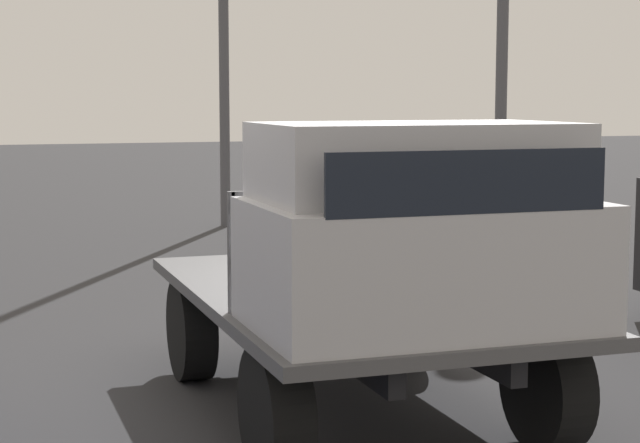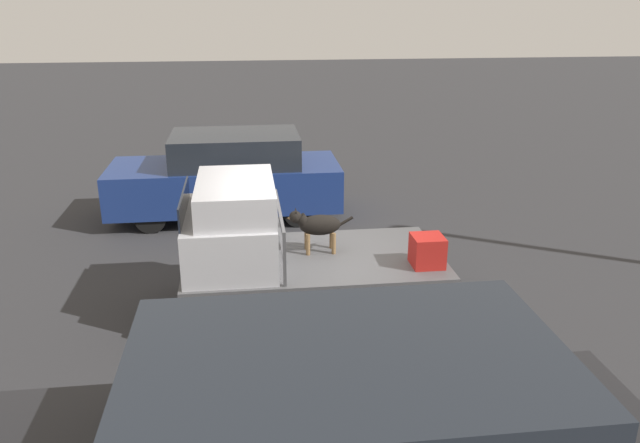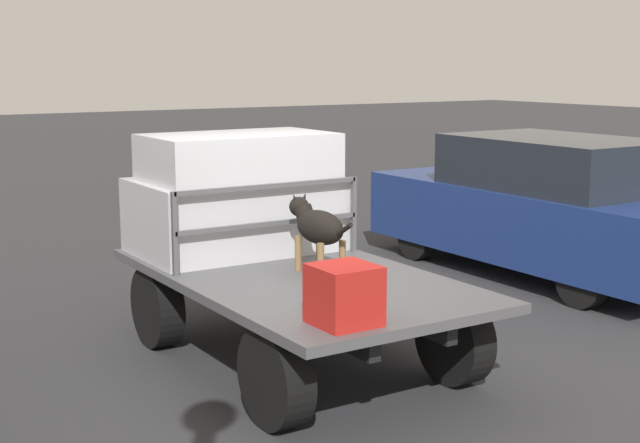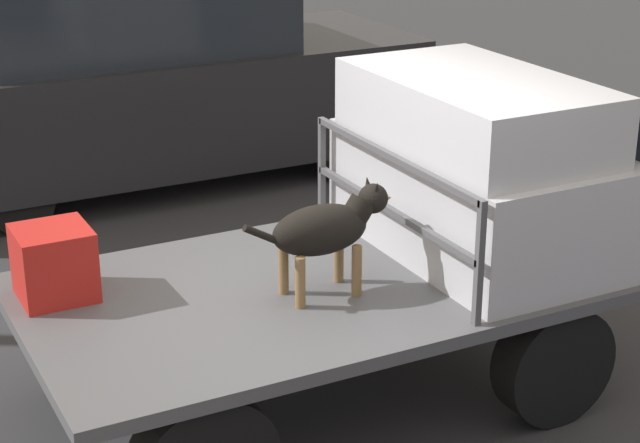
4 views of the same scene
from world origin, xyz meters
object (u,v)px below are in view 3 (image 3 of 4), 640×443
(parked_sedan, at_px, (543,206))
(cargo_crate, at_px, (344,295))
(flatbed_truck, at_px, (296,298))
(dog, at_px, (317,226))

(parked_sedan, bearing_deg, cargo_crate, 116.17)
(cargo_crate, bearing_deg, parked_sedan, -60.26)
(cargo_crate, xyz_separation_m, parked_sedan, (2.74, -4.80, -0.17))
(flatbed_truck, bearing_deg, dog, -108.42)
(dog, distance_m, parked_sedan, 4.34)
(dog, bearing_deg, flatbed_truck, 51.80)
(dog, xyz_separation_m, cargo_crate, (-1.42, 0.67, -0.19))
(flatbed_truck, relative_size, cargo_crate, 8.54)
(flatbed_truck, xyz_separation_m, dog, (-0.06, -0.17, 0.63))
(dog, distance_m, cargo_crate, 1.59)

